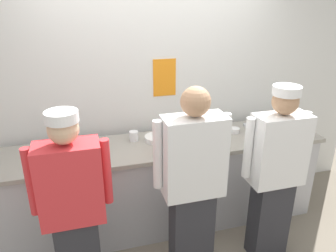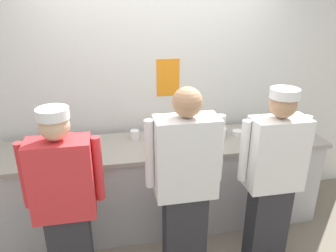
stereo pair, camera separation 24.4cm
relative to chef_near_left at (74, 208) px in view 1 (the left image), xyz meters
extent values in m
plane|color=slate|center=(0.86, 0.37, -0.85)|extent=(9.00, 9.00, 0.00)
cube|color=silver|center=(0.86, 1.20, 0.62)|extent=(5.08, 0.10, 2.94)
cube|color=orange|center=(0.99, 1.15, 0.63)|extent=(0.24, 0.01, 0.39)
cube|color=#B2B2B7|center=(0.86, 0.73, -0.41)|extent=(3.17, 0.63, 0.89)
cube|color=gray|center=(0.86, 0.73, 0.06)|extent=(3.24, 0.68, 0.04)
cube|color=red|center=(0.00, 0.00, 0.21)|extent=(0.44, 0.24, 0.60)
cylinder|color=red|center=(-0.26, 0.04, 0.24)|extent=(0.07, 0.07, 0.51)
cylinder|color=red|center=(0.26, 0.04, 0.24)|extent=(0.07, 0.07, 0.51)
sphere|color=tan|center=(0.00, 0.00, 0.62)|extent=(0.21, 0.21, 0.21)
cylinder|color=white|center=(0.00, 0.00, 0.71)|extent=(0.22, 0.22, 0.07)
cube|color=#2D2D33|center=(0.91, 0.00, -0.44)|extent=(0.34, 0.20, 0.82)
cube|color=white|center=(0.91, 0.00, 0.29)|extent=(0.48, 0.24, 0.65)
cylinder|color=white|center=(0.64, 0.04, 0.32)|extent=(0.07, 0.07, 0.55)
cylinder|color=white|center=(1.18, 0.04, 0.32)|extent=(0.07, 0.07, 0.55)
sphere|color=tan|center=(0.91, 0.00, 0.73)|extent=(0.22, 0.22, 0.22)
cube|color=#2D2D33|center=(1.67, 0.02, -0.46)|extent=(0.32, 0.20, 0.78)
cube|color=white|center=(1.67, 0.02, 0.24)|extent=(0.45, 0.24, 0.62)
cylinder|color=white|center=(1.41, 0.06, 0.27)|extent=(0.07, 0.07, 0.52)
cylinder|color=white|center=(1.93, 0.06, 0.27)|extent=(0.07, 0.07, 0.52)
sphere|color=tan|center=(1.67, 0.02, 0.66)|extent=(0.21, 0.21, 0.21)
cylinder|color=white|center=(1.67, 0.02, 0.74)|extent=(0.22, 0.22, 0.07)
cylinder|color=white|center=(1.43, 0.79, 0.08)|extent=(0.20, 0.20, 0.01)
cylinder|color=white|center=(1.43, 0.79, 0.09)|extent=(0.20, 0.20, 0.01)
cylinder|color=white|center=(1.43, 0.79, 0.11)|extent=(0.20, 0.20, 0.01)
cylinder|color=white|center=(1.43, 0.79, 0.12)|extent=(0.20, 0.20, 0.01)
cylinder|color=white|center=(1.43, 0.79, 0.13)|extent=(0.20, 0.20, 0.01)
cylinder|color=white|center=(1.43, 0.79, 0.14)|extent=(0.20, 0.20, 0.01)
cylinder|color=white|center=(1.43, 0.79, 0.15)|extent=(0.20, 0.20, 0.01)
cylinder|color=white|center=(1.43, 0.79, 0.17)|extent=(0.20, 0.20, 0.01)
cylinder|color=white|center=(0.82, 0.81, 0.08)|extent=(0.24, 0.24, 0.01)
cylinder|color=white|center=(0.82, 0.81, 0.09)|extent=(0.24, 0.24, 0.01)
cylinder|color=white|center=(0.82, 0.81, 0.11)|extent=(0.24, 0.24, 0.01)
cylinder|color=white|center=(0.82, 0.81, 0.12)|extent=(0.24, 0.24, 0.01)
cylinder|color=#B7BABF|center=(-0.04, 0.78, 0.13)|extent=(0.33, 0.33, 0.10)
cube|color=#B7BABF|center=(2.04, 0.74, 0.09)|extent=(0.54, 0.43, 0.02)
cylinder|color=#E5E066|center=(0.93, 0.57, 0.17)|extent=(0.06, 0.06, 0.18)
cone|color=#E5E066|center=(0.93, 0.57, 0.27)|extent=(0.05, 0.05, 0.04)
cylinder|color=red|center=(0.79, 0.56, 0.16)|extent=(0.06, 0.06, 0.17)
cone|color=red|center=(0.79, 0.56, 0.26)|extent=(0.05, 0.05, 0.04)
cylinder|color=white|center=(-0.24, 0.61, 0.10)|extent=(0.10, 0.10, 0.04)
cylinder|color=#5B932D|center=(-0.24, 0.61, 0.11)|extent=(0.09, 0.09, 0.01)
cylinder|color=white|center=(1.66, 0.79, 0.10)|extent=(0.11, 0.11, 0.05)
cylinder|color=orange|center=(1.66, 0.79, 0.12)|extent=(0.09, 0.09, 0.01)
cylinder|color=white|center=(0.60, 0.88, 0.13)|extent=(0.09, 0.09, 0.10)
camera|label=1|loc=(0.13, -2.06, 1.43)|focal=34.76mm
camera|label=2|loc=(0.37, -2.11, 1.43)|focal=34.76mm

